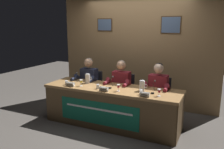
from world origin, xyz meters
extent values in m
plane|color=#4C4742|center=(0.00, 0.00, 0.00)|extent=(12.00, 12.00, 0.00)
cube|color=#937047|center=(0.00, 1.35, 1.30)|extent=(3.84, 0.12, 2.60)
cube|color=#4C3319|center=(-0.80, 1.28, 1.91)|extent=(0.40, 0.02, 0.31)
cube|color=slate|center=(-0.80, 1.27, 1.91)|extent=(0.36, 0.01, 0.27)
cube|color=#4C3319|center=(0.80, 1.28, 1.91)|extent=(0.44, 0.02, 0.38)
cube|color=slate|center=(0.80, 1.27, 1.91)|extent=(0.40, 0.01, 0.34)
cube|color=olive|center=(0.00, 0.00, 0.73)|extent=(2.64, 0.79, 0.05)
cube|color=brown|center=(0.00, -0.37, 0.35)|extent=(2.58, 0.04, 0.70)
cube|color=brown|center=(-1.27, 0.00, 0.35)|extent=(0.08, 0.71, 0.70)
cube|color=brown|center=(1.27, 0.00, 0.35)|extent=(0.08, 0.71, 0.70)
cube|color=#14664C|center=(-0.10, -0.39, 0.35)|extent=(1.58, 0.01, 0.43)
cube|color=white|center=(-0.10, -0.40, 0.43)|extent=(1.34, 0.00, 0.04)
cylinder|color=black|center=(-0.78, 0.49, 0.01)|extent=(0.44, 0.44, 0.02)
cylinder|color=black|center=(-0.78, 0.49, 0.22)|extent=(0.05, 0.05, 0.39)
cube|color=#232328|center=(-0.78, 0.49, 0.43)|extent=(0.44, 0.44, 0.03)
cube|color=#232328|center=(-0.78, 0.69, 0.66)|extent=(0.40, 0.05, 0.44)
cylinder|color=black|center=(-0.88, 0.14, 0.22)|extent=(0.10, 0.10, 0.44)
cylinder|color=black|center=(-0.68, 0.14, 0.22)|extent=(0.10, 0.10, 0.44)
cylinder|color=black|center=(-0.88, 0.29, 0.49)|extent=(0.13, 0.34, 0.13)
cylinder|color=black|center=(-0.68, 0.29, 0.49)|extent=(0.13, 0.34, 0.13)
cube|color=#1E2338|center=(-0.78, 0.46, 0.73)|extent=(0.36, 0.20, 0.48)
sphere|color=tan|center=(-0.78, 0.44, 1.11)|extent=(0.19, 0.19, 0.19)
sphere|color=gray|center=(-0.78, 0.46, 1.12)|extent=(0.17, 0.17, 0.17)
cylinder|color=#1E2338|center=(-0.99, 0.36, 0.75)|extent=(0.09, 0.30, 0.25)
cylinder|color=#1E2338|center=(-0.57, 0.36, 0.75)|extent=(0.09, 0.30, 0.25)
cylinder|color=#1E2338|center=(-0.99, 0.20, 0.78)|extent=(0.07, 0.24, 0.07)
cylinder|color=#1E2338|center=(-0.57, 0.20, 0.78)|extent=(0.07, 0.24, 0.07)
cube|color=white|center=(-0.77, -0.30, 0.79)|extent=(0.18, 0.03, 0.08)
cube|color=white|center=(-0.77, -0.26, 0.79)|extent=(0.18, 0.03, 0.08)
cube|color=black|center=(-0.77, -0.30, 0.79)|extent=(0.13, 0.01, 0.01)
cylinder|color=white|center=(-0.59, -0.17, 0.75)|extent=(0.06, 0.06, 0.00)
cylinder|color=white|center=(-0.59, -0.17, 0.78)|extent=(0.01, 0.01, 0.05)
cone|color=white|center=(-0.59, -0.17, 0.84)|extent=(0.06, 0.06, 0.06)
cylinder|color=yellow|center=(-0.59, -0.17, 0.84)|extent=(0.04, 0.04, 0.04)
cylinder|color=silver|center=(-0.90, -0.21, 0.79)|extent=(0.06, 0.06, 0.08)
cylinder|color=silver|center=(-0.90, -0.21, 0.78)|extent=(0.05, 0.05, 0.05)
cylinder|color=black|center=(-0.81, -0.10, 0.76)|extent=(0.06, 0.06, 0.02)
cylinder|color=black|center=(-0.81, -0.04, 0.86)|extent=(0.01, 0.13, 0.18)
sphere|color=#2D2D2D|center=(-0.81, 0.02, 0.95)|extent=(0.03, 0.03, 0.03)
cylinder|color=black|center=(0.00, 0.49, 0.01)|extent=(0.44, 0.44, 0.02)
cylinder|color=black|center=(0.00, 0.49, 0.22)|extent=(0.05, 0.05, 0.39)
cube|color=#232328|center=(0.00, 0.49, 0.43)|extent=(0.44, 0.44, 0.03)
cube|color=#232328|center=(0.00, 0.69, 0.66)|extent=(0.40, 0.05, 0.44)
cylinder|color=black|center=(-0.10, 0.14, 0.22)|extent=(0.10, 0.10, 0.44)
cylinder|color=black|center=(0.10, 0.14, 0.22)|extent=(0.10, 0.10, 0.44)
cylinder|color=black|center=(-0.10, 0.29, 0.49)|extent=(0.13, 0.34, 0.13)
cylinder|color=black|center=(0.10, 0.29, 0.49)|extent=(0.13, 0.34, 0.13)
cube|color=maroon|center=(0.00, 0.46, 0.73)|extent=(0.36, 0.20, 0.48)
sphere|color=tan|center=(0.00, 0.44, 1.11)|extent=(0.19, 0.19, 0.19)
sphere|color=gray|center=(0.00, 0.46, 1.12)|extent=(0.17, 0.17, 0.17)
cylinder|color=maroon|center=(-0.21, 0.36, 0.75)|extent=(0.09, 0.30, 0.25)
cylinder|color=maroon|center=(0.21, 0.36, 0.75)|extent=(0.09, 0.30, 0.25)
cylinder|color=maroon|center=(-0.21, 0.20, 0.78)|extent=(0.07, 0.24, 0.07)
cylinder|color=maroon|center=(0.21, 0.20, 0.78)|extent=(0.07, 0.24, 0.07)
cube|color=white|center=(-0.02, -0.32, 0.79)|extent=(0.17, 0.03, 0.08)
cube|color=white|center=(-0.02, -0.29, 0.79)|extent=(0.17, 0.03, 0.08)
cube|color=black|center=(-0.02, -0.32, 0.79)|extent=(0.12, 0.01, 0.01)
cylinder|color=white|center=(0.22, -0.19, 0.75)|extent=(0.06, 0.06, 0.00)
cylinder|color=white|center=(0.22, -0.19, 0.78)|extent=(0.01, 0.01, 0.05)
cone|color=white|center=(0.22, -0.19, 0.84)|extent=(0.06, 0.06, 0.06)
cylinder|color=#B21E2D|center=(0.22, -0.19, 0.84)|extent=(0.04, 0.04, 0.04)
cylinder|color=silver|center=(-0.20, -0.20, 0.79)|extent=(0.06, 0.06, 0.08)
cylinder|color=silver|center=(-0.20, -0.20, 0.78)|extent=(0.05, 0.05, 0.05)
cylinder|color=black|center=(0.00, -0.09, 0.76)|extent=(0.06, 0.06, 0.02)
cylinder|color=black|center=(0.00, -0.03, 0.86)|extent=(0.01, 0.13, 0.18)
sphere|color=#2D2D2D|center=(0.00, 0.03, 0.95)|extent=(0.03, 0.03, 0.03)
cylinder|color=black|center=(0.78, 0.49, 0.01)|extent=(0.44, 0.44, 0.02)
cylinder|color=black|center=(0.78, 0.49, 0.22)|extent=(0.05, 0.05, 0.39)
cube|color=#232328|center=(0.78, 0.49, 0.43)|extent=(0.44, 0.44, 0.03)
cube|color=#232328|center=(0.78, 0.69, 0.66)|extent=(0.40, 0.05, 0.44)
cylinder|color=black|center=(0.68, 0.14, 0.22)|extent=(0.10, 0.10, 0.44)
cylinder|color=black|center=(0.88, 0.14, 0.22)|extent=(0.10, 0.10, 0.44)
cylinder|color=black|center=(0.68, 0.29, 0.49)|extent=(0.13, 0.34, 0.13)
cylinder|color=black|center=(0.88, 0.29, 0.49)|extent=(0.13, 0.34, 0.13)
cube|color=maroon|center=(0.78, 0.46, 0.73)|extent=(0.36, 0.20, 0.48)
sphere|color=beige|center=(0.78, 0.44, 1.11)|extent=(0.19, 0.19, 0.19)
sphere|color=black|center=(0.78, 0.46, 1.12)|extent=(0.17, 0.17, 0.17)
cylinder|color=maroon|center=(0.57, 0.36, 0.75)|extent=(0.09, 0.30, 0.25)
cylinder|color=maroon|center=(0.99, 0.36, 0.75)|extent=(0.09, 0.30, 0.25)
cylinder|color=maroon|center=(0.57, 0.20, 0.78)|extent=(0.07, 0.24, 0.07)
cylinder|color=maroon|center=(0.99, 0.20, 0.78)|extent=(0.07, 0.24, 0.07)
cube|color=white|center=(0.74, -0.33, 0.79)|extent=(0.16, 0.03, 0.08)
cube|color=white|center=(0.74, -0.29, 0.79)|extent=(0.16, 0.03, 0.08)
cube|color=black|center=(0.74, -0.33, 0.79)|extent=(0.11, 0.01, 0.01)
cylinder|color=white|center=(0.95, -0.17, 0.75)|extent=(0.06, 0.06, 0.00)
cylinder|color=white|center=(0.95, -0.17, 0.78)|extent=(0.01, 0.01, 0.05)
cone|color=white|center=(0.95, -0.17, 0.84)|extent=(0.06, 0.06, 0.06)
cylinder|color=#B21E2D|center=(0.95, -0.17, 0.84)|extent=(0.04, 0.04, 0.04)
cylinder|color=silver|center=(0.65, -0.22, 0.79)|extent=(0.06, 0.06, 0.08)
cylinder|color=silver|center=(0.65, -0.22, 0.78)|extent=(0.05, 0.05, 0.05)
cylinder|color=black|center=(0.82, -0.09, 0.76)|extent=(0.06, 0.06, 0.02)
cylinder|color=black|center=(0.82, -0.02, 0.86)|extent=(0.01, 0.13, 0.18)
sphere|color=#2D2D2D|center=(0.82, 0.04, 0.95)|extent=(0.03, 0.03, 0.03)
cylinder|color=silver|center=(-0.59, 0.09, 0.84)|extent=(0.10, 0.10, 0.18)
cylinder|color=silver|center=(-0.59, 0.09, 0.94)|extent=(0.08, 0.09, 0.01)
sphere|color=silver|center=(-0.59, 0.09, 0.95)|extent=(0.02, 0.02, 0.02)
torus|color=silver|center=(-0.52, 0.09, 0.85)|extent=(0.07, 0.01, 0.07)
cylinder|color=silver|center=(0.59, 0.01, 0.84)|extent=(0.10, 0.10, 0.18)
cylinder|color=silver|center=(0.59, 0.01, 0.94)|extent=(0.08, 0.09, 0.01)
sphere|color=silver|center=(0.59, 0.01, 0.95)|extent=(0.02, 0.02, 0.02)
torus|color=silver|center=(0.66, 0.01, 0.85)|extent=(0.07, 0.01, 0.07)
camera|label=1|loc=(1.83, -3.89, 1.93)|focal=37.41mm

